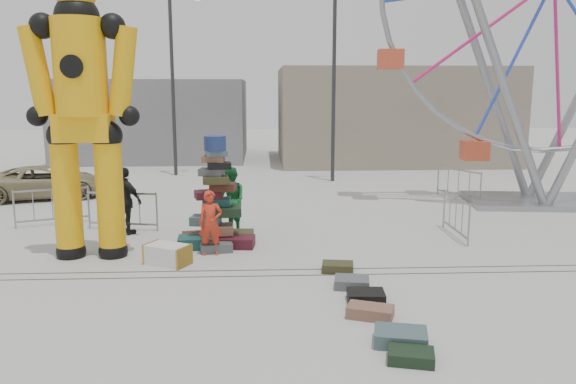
{
  "coord_description": "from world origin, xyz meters",
  "views": [
    {
      "loc": [
        -0.07,
        -10.78,
        3.91
      ],
      "look_at": [
        0.56,
        2.12,
        1.53
      ],
      "focal_mm": 35.0,
      "sensor_mm": 36.0,
      "label": 1
    }
  ],
  "objects_px": {
    "barricade_wheel_back": "(458,184)",
    "pedestrian_green": "(231,200)",
    "crash_test_dummy": "(83,107)",
    "pedestrian_red": "(211,223)",
    "lamp_post_right": "(336,75)",
    "pedestrian_black": "(125,201)",
    "steamer_trunk": "(168,255)",
    "parked_suv": "(45,182)",
    "ferris_wheel": "(552,10)",
    "barricade_wheel_front": "(456,216)",
    "suitcase_tower": "(216,215)",
    "lamp_post_left": "(174,76)",
    "barricade_dummy_b": "(52,207)",
    "barricade_dummy_c": "(123,211)"
  },
  "relations": [
    {
      "from": "barricade_wheel_back",
      "to": "pedestrian_green",
      "type": "xyz_separation_m",
      "value": [
        -7.91,
        -4.49,
        0.36
      ]
    },
    {
      "from": "crash_test_dummy",
      "to": "barricade_wheel_back",
      "type": "height_order",
      "value": "crash_test_dummy"
    },
    {
      "from": "crash_test_dummy",
      "to": "pedestrian_red",
      "type": "height_order",
      "value": "crash_test_dummy"
    },
    {
      "from": "lamp_post_right",
      "to": "pedestrian_black",
      "type": "relative_size",
      "value": 4.34
    },
    {
      "from": "lamp_post_right",
      "to": "steamer_trunk",
      "type": "height_order",
      "value": "lamp_post_right"
    },
    {
      "from": "parked_suv",
      "to": "ferris_wheel",
      "type": "bearing_deg",
      "value": -112.64
    },
    {
      "from": "pedestrian_green",
      "to": "pedestrian_black",
      "type": "distance_m",
      "value": 2.85
    },
    {
      "from": "ferris_wheel",
      "to": "lamp_post_right",
      "type": "bearing_deg",
      "value": 147.09
    },
    {
      "from": "lamp_post_right",
      "to": "barricade_wheel_front",
      "type": "relative_size",
      "value": 4.0
    },
    {
      "from": "steamer_trunk",
      "to": "barricade_wheel_front",
      "type": "height_order",
      "value": "barricade_wheel_front"
    },
    {
      "from": "suitcase_tower",
      "to": "lamp_post_left",
      "type": "bearing_deg",
      "value": 101.47
    },
    {
      "from": "ferris_wheel",
      "to": "barricade_wheel_back",
      "type": "height_order",
      "value": "ferris_wheel"
    },
    {
      "from": "crash_test_dummy",
      "to": "parked_suv",
      "type": "bearing_deg",
      "value": 117.18
    },
    {
      "from": "ferris_wheel",
      "to": "barricade_wheel_back",
      "type": "distance_m",
      "value": 6.44
    },
    {
      "from": "ferris_wheel",
      "to": "pedestrian_black",
      "type": "distance_m",
      "value": 14.71
    },
    {
      "from": "suitcase_tower",
      "to": "pedestrian_green",
      "type": "relative_size",
      "value": 1.52
    },
    {
      "from": "suitcase_tower",
      "to": "parked_suv",
      "type": "bearing_deg",
      "value": 134.18
    },
    {
      "from": "barricade_wheel_back",
      "to": "pedestrian_green",
      "type": "relative_size",
      "value": 1.09
    },
    {
      "from": "crash_test_dummy",
      "to": "pedestrian_black",
      "type": "xyz_separation_m",
      "value": [
        0.33,
        2.06,
        -2.58
      ]
    },
    {
      "from": "barricade_dummy_b",
      "to": "pedestrian_red",
      "type": "relative_size",
      "value": 1.29
    },
    {
      "from": "ferris_wheel",
      "to": "pedestrian_black",
      "type": "xyz_separation_m",
      "value": [
        -13.18,
        -3.51,
        -5.52
      ]
    },
    {
      "from": "lamp_post_right",
      "to": "pedestrian_red",
      "type": "xyz_separation_m",
      "value": [
        -4.38,
        -10.75,
        -3.7
      ]
    },
    {
      "from": "lamp_post_right",
      "to": "ferris_wheel",
      "type": "distance_m",
      "value": 8.44
    },
    {
      "from": "lamp_post_left",
      "to": "parked_suv",
      "type": "distance_m",
      "value": 7.72
    },
    {
      "from": "barricade_wheel_back",
      "to": "barricade_dummy_b",
      "type": "bearing_deg",
      "value": -103.44
    },
    {
      "from": "barricade_dummy_b",
      "to": "barricade_dummy_c",
      "type": "height_order",
      "value": "same"
    },
    {
      "from": "barricade_dummy_c",
      "to": "crash_test_dummy",
      "type": "bearing_deg",
      "value": -82.44
    },
    {
      "from": "barricade_dummy_c",
      "to": "parked_suv",
      "type": "bearing_deg",
      "value": 139.12
    },
    {
      "from": "ferris_wheel",
      "to": "pedestrian_red",
      "type": "xyz_separation_m",
      "value": [
        -10.71,
        -5.53,
        -5.66
      ]
    },
    {
      "from": "barricade_dummy_b",
      "to": "parked_suv",
      "type": "xyz_separation_m",
      "value": [
        -1.76,
        4.22,
        0.04
      ]
    },
    {
      "from": "barricade_dummy_c",
      "to": "lamp_post_left",
      "type": "bearing_deg",
      "value": 99.97
    },
    {
      "from": "lamp_post_right",
      "to": "steamer_trunk",
      "type": "xyz_separation_m",
      "value": [
        -5.29,
        -11.47,
        -4.26
      ]
    },
    {
      "from": "suitcase_tower",
      "to": "barricade_wheel_front",
      "type": "bearing_deg",
      "value": 3.94
    },
    {
      "from": "barricade_dummy_c",
      "to": "barricade_wheel_back",
      "type": "relative_size",
      "value": 1.0
    },
    {
      "from": "barricade_dummy_b",
      "to": "parked_suv",
      "type": "bearing_deg",
      "value": 91.4
    },
    {
      "from": "barricade_dummy_c",
      "to": "parked_suv",
      "type": "relative_size",
      "value": 0.47
    },
    {
      "from": "barricade_wheel_back",
      "to": "lamp_post_right",
      "type": "bearing_deg",
      "value": -164.83
    },
    {
      "from": "suitcase_tower",
      "to": "steamer_trunk",
      "type": "bearing_deg",
      "value": -124.1
    },
    {
      "from": "ferris_wheel",
      "to": "pedestrian_red",
      "type": "bearing_deg",
      "value": -146.13
    },
    {
      "from": "lamp_post_left",
      "to": "pedestrian_red",
      "type": "relative_size",
      "value": 5.14
    },
    {
      "from": "pedestrian_black",
      "to": "barricade_dummy_b",
      "type": "bearing_deg",
      "value": 3.02
    },
    {
      "from": "pedestrian_red",
      "to": "parked_suv",
      "type": "height_order",
      "value": "pedestrian_red"
    },
    {
      "from": "steamer_trunk",
      "to": "barricade_dummy_c",
      "type": "bearing_deg",
      "value": 146.95
    },
    {
      "from": "ferris_wheel",
      "to": "barricade_wheel_front",
      "type": "relative_size",
      "value": 6.54
    },
    {
      "from": "barricade_wheel_front",
      "to": "pedestrian_red",
      "type": "xyz_separation_m",
      "value": [
        -6.42,
        -1.4,
        0.23
      ]
    },
    {
      "from": "suitcase_tower",
      "to": "pedestrian_green",
      "type": "height_order",
      "value": "suitcase_tower"
    },
    {
      "from": "lamp_post_right",
      "to": "ferris_wheel",
      "type": "xyz_separation_m",
      "value": [
        6.33,
        -5.21,
        1.96
      ]
    },
    {
      "from": "lamp_post_left",
      "to": "crash_test_dummy",
      "type": "distance_m",
      "value": 12.82
    },
    {
      "from": "pedestrian_black",
      "to": "parked_suv",
      "type": "bearing_deg",
      "value": -23.38
    },
    {
      "from": "pedestrian_red",
      "to": "barricade_wheel_back",
      "type": "bearing_deg",
      "value": 33.53
    }
  ]
}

